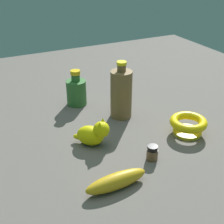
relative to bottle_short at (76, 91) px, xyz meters
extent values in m
plane|color=#5B5651|center=(-0.04, 0.25, -0.06)|extent=(2.00, 2.00, 0.00)
cylinder|color=#2E662E|center=(0.00, 0.00, -0.01)|extent=(0.08, 0.08, 0.10)
cylinder|color=#2E662E|center=(0.00, 0.00, 0.06)|extent=(0.03, 0.03, 0.03)
cylinder|color=gold|center=(0.00, 0.00, 0.08)|extent=(0.04, 0.04, 0.02)
ellipsoid|color=#CDC509|center=(0.07, 0.30, -0.02)|extent=(0.11, 0.11, 0.07)
sphere|color=#CDC509|center=(0.04, 0.32, 0.00)|extent=(0.05, 0.05, 0.05)
cone|color=#CDC509|center=(0.03, 0.31, 0.03)|extent=(0.02, 0.02, 0.02)
cone|color=#CDC509|center=(0.05, 0.33, 0.03)|extent=(0.02, 0.02, 0.02)
ellipsoid|color=#CDC509|center=(0.10, 0.27, -0.04)|extent=(0.04, 0.04, 0.02)
cylinder|color=brown|center=(-0.11, 0.17, 0.03)|extent=(0.08, 0.08, 0.18)
cylinder|color=brown|center=(-0.11, 0.17, 0.14)|extent=(0.03, 0.03, 0.03)
cylinder|color=yellow|center=(-0.11, 0.17, 0.15)|extent=(0.04, 0.04, 0.01)
cylinder|color=brown|center=(-0.07, 0.46, -0.04)|extent=(0.04, 0.04, 0.03)
cylinder|color=gold|center=(-0.07, 0.46, -0.03)|extent=(0.03, 0.03, 0.00)
cylinder|color=black|center=(-0.07, 0.46, -0.02)|extent=(0.03, 0.03, 0.01)
cylinder|color=yellow|center=(-0.26, 0.39, -0.05)|extent=(0.10, 0.10, 0.01)
torus|color=yellow|center=(-0.26, 0.39, -0.01)|extent=(0.13, 0.13, 0.03)
ellipsoid|color=gold|center=(0.09, 0.52, -0.03)|extent=(0.18, 0.05, 0.05)
camera|label=1|loc=(0.39, 1.11, 0.52)|focal=50.99mm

